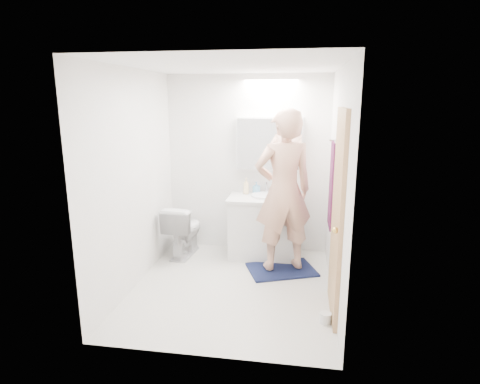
% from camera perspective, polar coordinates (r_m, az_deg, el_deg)
% --- Properties ---
extents(floor, '(2.50, 2.50, 0.00)m').
position_cam_1_polar(floor, '(4.58, -1.13, -13.59)').
color(floor, silver).
rests_on(floor, ground).
extents(ceiling, '(2.50, 2.50, 0.00)m').
position_cam_1_polar(ceiling, '(4.10, -1.29, 17.87)').
color(ceiling, white).
rests_on(ceiling, floor).
extents(wall_back, '(2.50, 0.00, 2.50)m').
position_cam_1_polar(wall_back, '(5.39, 1.11, 3.99)').
color(wall_back, white).
rests_on(wall_back, floor).
extents(wall_front, '(2.50, 0.00, 2.50)m').
position_cam_1_polar(wall_front, '(3.00, -5.38, -3.71)').
color(wall_front, white).
rests_on(wall_front, floor).
extents(wall_left, '(0.00, 2.50, 2.50)m').
position_cam_1_polar(wall_left, '(4.50, -15.13, 1.65)').
color(wall_left, white).
rests_on(wall_left, floor).
extents(wall_right, '(0.00, 2.50, 2.50)m').
position_cam_1_polar(wall_right, '(4.14, 13.98, 0.72)').
color(wall_right, white).
rests_on(wall_right, floor).
extents(vanity_cabinet, '(0.90, 0.55, 0.78)m').
position_cam_1_polar(vanity_cabinet, '(5.29, 3.54, -5.29)').
color(vanity_cabinet, silver).
rests_on(vanity_cabinet, floor).
extents(countertop, '(0.95, 0.58, 0.04)m').
position_cam_1_polar(countertop, '(5.17, 3.60, -0.98)').
color(countertop, silver).
rests_on(countertop, vanity_cabinet).
extents(sink_basin, '(0.36, 0.36, 0.03)m').
position_cam_1_polar(sink_basin, '(5.19, 3.64, -0.52)').
color(sink_basin, white).
rests_on(sink_basin, countertop).
extents(faucet, '(0.02, 0.02, 0.16)m').
position_cam_1_polar(faucet, '(5.36, 3.84, 0.63)').
color(faucet, '#BABABF').
rests_on(faucet, countertop).
extents(medicine_cabinet, '(0.88, 0.14, 0.70)m').
position_cam_1_polar(medicine_cabinet, '(5.25, 4.29, 7.00)').
color(medicine_cabinet, white).
rests_on(medicine_cabinet, wall_back).
extents(mirror_panel, '(0.84, 0.01, 0.66)m').
position_cam_1_polar(mirror_panel, '(5.17, 4.22, 6.91)').
color(mirror_panel, silver).
rests_on(mirror_panel, medicine_cabinet).
extents(toilet, '(0.46, 0.73, 0.71)m').
position_cam_1_polar(toilet, '(5.39, -8.15, -5.43)').
color(toilet, silver).
rests_on(toilet, floor).
extents(bath_rug, '(0.94, 0.80, 0.02)m').
position_cam_1_polar(bath_rug, '(5.00, 6.03, -11.11)').
color(bath_rug, '#13193D').
rests_on(bath_rug, floor).
extents(person, '(0.82, 0.68, 1.93)m').
position_cam_1_polar(person, '(4.68, 6.33, 0.13)').
color(person, tan).
rests_on(person, bath_rug).
extents(door, '(0.04, 0.80, 2.00)m').
position_cam_1_polar(door, '(3.85, 13.94, -3.31)').
color(door, tan).
rests_on(door, wall_right).
extents(door_knob, '(0.06, 0.06, 0.06)m').
position_cam_1_polar(door_knob, '(3.57, 13.66, -5.42)').
color(door_knob, gold).
rests_on(door_knob, door).
extents(towel, '(0.02, 0.42, 1.00)m').
position_cam_1_polar(towel, '(4.69, 13.09, 0.98)').
color(towel, '#151136').
rests_on(towel, wall_right).
extents(towel_hook, '(0.07, 0.02, 0.02)m').
position_cam_1_polar(towel_hook, '(4.61, 13.26, 7.31)').
color(towel_hook, silver).
rests_on(towel_hook, wall_right).
extents(soap_bottle_a, '(0.08, 0.08, 0.21)m').
position_cam_1_polar(soap_bottle_a, '(5.31, 0.89, 0.86)').
color(soap_bottle_a, beige).
rests_on(soap_bottle_a, countertop).
extents(soap_bottle_b, '(0.10, 0.11, 0.16)m').
position_cam_1_polar(soap_bottle_b, '(5.33, 2.40, 0.61)').
color(soap_bottle_b, '#61A5D0').
rests_on(soap_bottle_b, countertop).
extents(toothbrush_cup, '(0.12, 0.12, 0.09)m').
position_cam_1_polar(toothbrush_cup, '(5.30, 6.09, 0.02)').
color(toothbrush_cup, '#384CA9').
rests_on(toothbrush_cup, countertop).
extents(toilet_paper_roll, '(0.11, 0.11, 0.10)m').
position_cam_1_polar(toilet_paper_roll, '(4.00, 12.29, -17.38)').
color(toilet_paper_roll, silver).
rests_on(toilet_paper_roll, floor).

